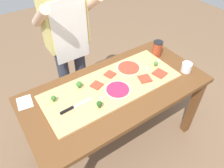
{
  "coord_description": "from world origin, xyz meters",
  "views": [
    {
      "loc": [
        -0.77,
        -1.06,
        2.05
      ],
      "look_at": [
        -0.04,
        0.01,
        0.85
      ],
      "focal_mm": 34.01,
      "sensor_mm": 36.0,
      "label": 1
    }
  ],
  "objects": [
    {
      "name": "broccoli_floret_center_right",
      "position": [
        -0.27,
        0.16,
        0.85
      ],
      "size": [
        0.05,
        0.05,
        0.06
      ],
      "color": "#3F7220",
      "rests_on": "cutting_board"
    },
    {
      "name": "pizza_slice_far_right",
      "position": [
        0.26,
        -0.07,
        0.82
      ],
      "size": [
        0.12,
        0.12,
        0.01
      ],
      "primitive_type": "cube",
      "rotation": [
        0.0,
        0.0,
        -0.29
      ],
      "color": "#BC3D28",
      "rests_on": "cutting_board"
    },
    {
      "name": "cheese_crumble_b",
      "position": [
        0.53,
        0.05,
        0.83
      ],
      "size": [
        0.02,
        0.02,
        0.02
      ],
      "primitive_type": "cube",
      "rotation": [
        0.0,
        0.0,
        0.12
      ],
      "color": "silver",
      "rests_on": "cutting_board"
    },
    {
      "name": "cutting_board",
      "position": [
        -0.02,
        0.03,
        0.8
      ],
      "size": [
        1.19,
        0.48,
        0.02
      ],
      "primitive_type": "cube",
      "color": "tan",
      "rests_on": "prep_table"
    },
    {
      "name": "broccoli_floret_back_right",
      "position": [
        -0.24,
        -0.12,
        0.85
      ],
      "size": [
        0.04,
        0.04,
        0.06
      ],
      "color": "#2C5915",
      "rests_on": "cutting_board"
    },
    {
      "name": "pizza_slice_center",
      "position": [
        -0.14,
        0.1,
        0.82
      ],
      "size": [
        0.11,
        0.11,
        0.01
      ],
      "primitive_type": "cube",
      "rotation": [
        0.0,
        0.0,
        0.38
      ],
      "color": "#BC3D28",
      "rests_on": "cutting_board"
    },
    {
      "name": "broccoli_floret_front_left",
      "position": [
        -0.51,
        0.13,
        0.85
      ],
      "size": [
        0.04,
        0.04,
        0.06
      ],
      "color": "#3F7220",
      "rests_on": "cutting_board"
    },
    {
      "name": "pizza_whole_tomato_red",
      "position": [
        0.23,
        0.13,
        0.82
      ],
      "size": [
        0.24,
        0.24,
        0.02
      ],
      "color": "beige",
      "rests_on": "cutting_board"
    },
    {
      "name": "broccoli_floret_front_right",
      "position": [
        0.46,
        0.02,
        0.84
      ],
      "size": [
        0.04,
        0.04,
        0.05
      ],
      "color": "#487A23",
      "rests_on": "cutting_board"
    },
    {
      "name": "ground_plane",
      "position": [
        0.0,
        0.0,
        0.0
      ],
      "size": [
        8.0,
        8.0,
        0.0
      ],
      "primitive_type": "plane",
      "color": "brown"
    },
    {
      "name": "prep_table",
      "position": [
        0.0,
        0.0,
        0.68
      ],
      "size": [
        1.6,
        0.79,
        0.79
      ],
      "color": "brown",
      "rests_on": "ground"
    },
    {
      "name": "recipe_note",
      "position": [
        -0.7,
        0.27,
        0.8
      ],
      "size": [
        0.13,
        0.16,
        0.0
      ],
      "primitive_type": "cube",
      "rotation": [
        0.0,
        0.0,
        -0.13
      ],
      "color": "white",
      "rests_on": "prep_table"
    },
    {
      "name": "pizza_slice_near_left",
      "position": [
        0.41,
        -0.09,
        0.82
      ],
      "size": [
        0.12,
        0.12,
        0.01
      ],
      "primitive_type": "cube",
      "rotation": [
        0.0,
        0.0,
        0.2
      ],
      "color": "#BC3D28",
      "rests_on": "cutting_board"
    },
    {
      "name": "pizza_slice_far_left",
      "position": [
        0.04,
        0.15,
        0.82
      ],
      "size": [
        0.11,
        0.11,
        0.01
      ],
      "primitive_type": "cube",
      "rotation": [
        0.0,
        0.0,
        0.31
      ],
      "color": "#BC3D28",
      "rests_on": "cutting_board"
    },
    {
      "name": "cook_center",
      "position": [
        -0.11,
        0.68,
        1.0
      ],
      "size": [
        0.54,
        0.39,
        1.67
      ],
      "color": "#333847",
      "rests_on": "ground"
    },
    {
      "name": "sauce_jar",
      "position": [
        0.62,
        0.17,
        0.87
      ],
      "size": [
        0.09,
        0.09,
        0.15
      ],
      "color": "#99381E",
      "rests_on": "prep_table"
    },
    {
      "name": "flour_cup",
      "position": [
        0.66,
        -0.18,
        0.83
      ],
      "size": [
        0.09,
        0.09,
        0.09
      ],
      "color": "white",
      "rests_on": "prep_table"
    },
    {
      "name": "cheese_crumble_a",
      "position": [
        -0.19,
        -0.07,
        0.83
      ],
      "size": [
        0.03,
        0.03,
        0.02
      ],
      "primitive_type": "cube",
      "rotation": [
        0.0,
        0.0,
        0.18
      ],
      "color": "silver",
      "rests_on": "cutting_board"
    },
    {
      "name": "chefs_knife",
      "position": [
        -0.42,
        -0.01,
        0.82
      ],
      "size": [
        0.27,
        0.04,
        0.02
      ],
      "color": "#B7BABF",
      "rests_on": "cutting_board"
    },
    {
      "name": "cheese_crumble_c",
      "position": [
        0.36,
        0.02,
        0.83
      ],
      "size": [
        0.03,
        0.03,
        0.02
      ],
      "primitive_type": "cube",
      "rotation": [
        0.0,
        0.0,
        0.82
      ],
      "color": "white",
      "rests_on": "cutting_board"
    },
    {
      "name": "pizza_whole_beet_magenta",
      "position": [
        -0.02,
        -0.05,
        0.82
      ],
      "size": [
        0.23,
        0.23,
        0.02
      ],
      "color": "beige",
      "rests_on": "cutting_board"
    }
  ]
}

